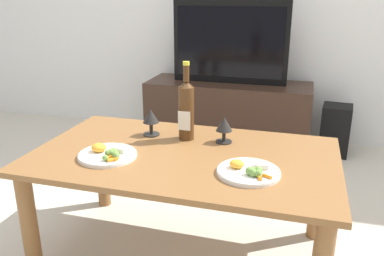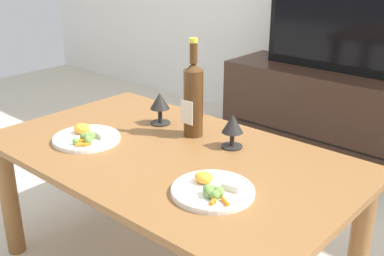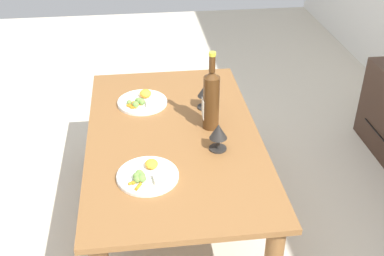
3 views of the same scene
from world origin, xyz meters
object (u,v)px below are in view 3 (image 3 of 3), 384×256
(wine_bottle, at_px, (211,98))
(goblet_left, at_px, (206,92))
(dinner_plate_right, at_px, (147,175))
(dining_table, at_px, (174,150))
(dinner_plate_left, at_px, (142,101))
(goblet_right, at_px, (218,133))

(wine_bottle, height_order, goblet_left, wine_bottle)
(dinner_plate_right, bearing_deg, goblet_left, 149.53)
(goblet_left, relative_size, dinner_plate_right, 0.53)
(dining_table, bearing_deg, dinner_plate_right, -23.28)
(dinner_plate_left, relative_size, dinner_plate_right, 1.01)
(goblet_left, height_order, goblet_right, goblet_left)
(dinner_plate_left, bearing_deg, wine_bottle, 49.65)
(goblet_right, bearing_deg, wine_bottle, -179.09)
(goblet_left, relative_size, dinner_plate_left, 0.52)
(goblet_right, distance_m, dinner_plate_right, 0.35)
(wine_bottle, bearing_deg, goblet_left, 179.09)
(dinner_plate_right, bearing_deg, wine_bottle, 138.32)
(wine_bottle, height_order, goblet_right, wine_bottle)
(goblet_left, xyz_separation_m, dinner_plate_left, (-0.08, -0.30, -0.07))
(dining_table, distance_m, dinner_plate_left, 0.34)
(dinner_plate_right, bearing_deg, dining_table, 156.72)
(wine_bottle, relative_size, goblet_right, 2.98)
(goblet_left, height_order, dinner_plate_left, goblet_left)
(dinner_plate_left, bearing_deg, dinner_plate_right, -0.10)
(goblet_right, xyz_separation_m, dinner_plate_left, (-0.43, -0.30, -0.07))
(goblet_left, bearing_deg, goblet_right, 0.00)
(dining_table, distance_m, wine_bottle, 0.29)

